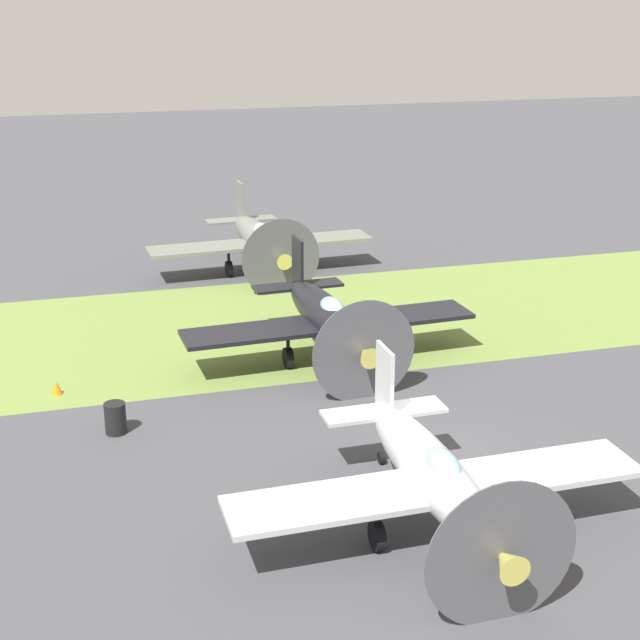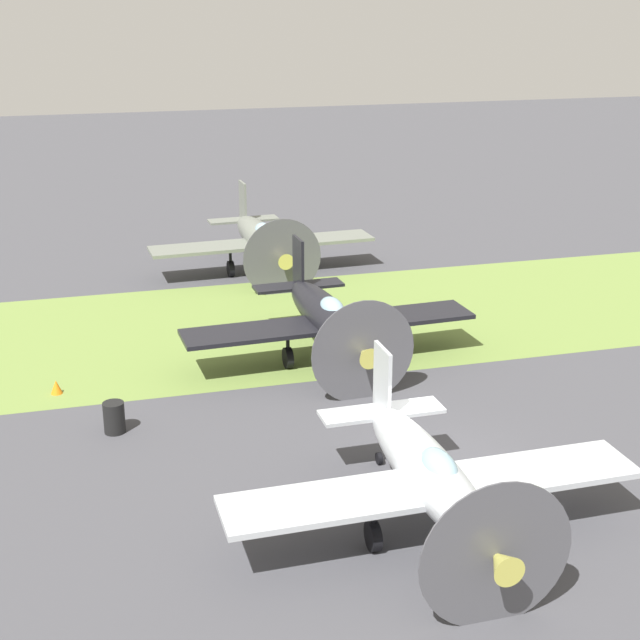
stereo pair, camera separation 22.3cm
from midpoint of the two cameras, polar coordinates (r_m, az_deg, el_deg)
ground_plane at (r=24.65m, az=7.01°, el=-8.86°), size 160.00×160.00×0.00m
grass_verge at (r=34.79m, az=-0.21°, el=-0.09°), size 120.00×11.00×0.01m
airplane_lead at (r=21.16m, az=7.12°, el=-9.48°), size 9.63×7.67×3.46m
airplane_wingman at (r=30.75m, az=0.67°, el=0.17°), size 9.91×7.85×3.54m
airplane_trail at (r=40.84m, az=-3.48°, el=5.02°), size 9.93×7.86×3.54m
fuel_drum at (r=26.60m, az=-12.34°, el=-5.89°), size 0.60×0.60×0.90m
runway_marker_cone at (r=29.61m, az=-15.73°, el=-4.00°), size 0.36×0.36×0.44m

